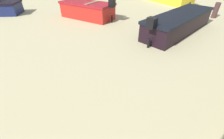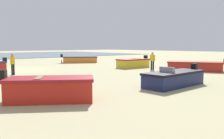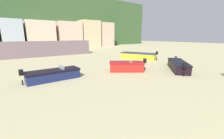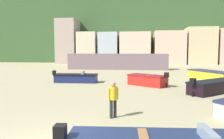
% 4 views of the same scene
% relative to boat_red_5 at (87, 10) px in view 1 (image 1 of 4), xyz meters
% --- Properties ---
extents(boat_red_5, '(3.58, 3.12, 1.26)m').
position_rel_boat_red_5_xyz_m(boat_red_5, '(0.00, 0.00, 0.00)').
color(boat_red_5, red).
rests_on(boat_red_5, ground).
extents(boat_black_7, '(4.62, 4.27, 1.21)m').
position_rel_boat_red_5_xyz_m(boat_black_7, '(4.66, -2.68, -0.03)').
color(boat_black_7, black).
rests_on(boat_black_7, ground).
extents(mooring_post_near_water, '(0.29, 0.29, 0.91)m').
position_rel_boat_red_5_xyz_m(mooring_post_near_water, '(7.98, -0.47, -0.03)').
color(mooring_post_near_water, '#432A2B').
rests_on(mooring_post_near_water, ground).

